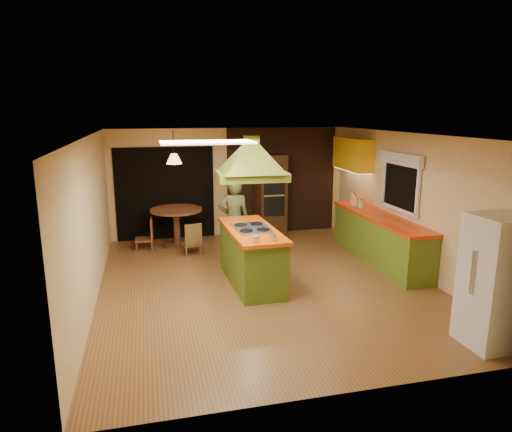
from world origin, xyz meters
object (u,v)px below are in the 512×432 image
object	(u,v)px
canister_large	(354,199)
kitchen_island	(252,256)
man	(234,219)
wall_oven	(271,195)
refrigerator	(497,281)
dining_table	(177,220)

from	to	relation	value
canister_large	kitchen_island	bearing A→B (deg)	-148.13
man	wall_oven	size ratio (longest dim) A/B	0.85
canister_large	wall_oven	bearing A→B (deg)	139.66
kitchen_island	refrigerator	bearing A→B (deg)	-50.16
man	dining_table	bearing A→B (deg)	-45.01
man	refrigerator	distance (m)	4.78
refrigerator	wall_oven	bearing A→B (deg)	102.18
wall_oven	canister_large	xyz separation A→B (m)	(1.50, -1.27, 0.08)
dining_table	canister_large	size ratio (longest dim) A/B	4.99
man	dining_table	world-z (taller)	man
man	dining_table	xyz separation A→B (m)	(-1.03, 1.22, -0.23)
kitchen_island	refrigerator	distance (m)	3.70
refrigerator	dining_table	bearing A→B (deg)	122.76
man	canister_large	distance (m)	2.71
refrigerator	canister_large	world-z (taller)	refrigerator
kitchen_island	canister_large	distance (m)	3.14
wall_oven	canister_large	distance (m)	1.97
dining_table	canister_large	world-z (taller)	canister_large
kitchen_island	refrigerator	world-z (taller)	refrigerator
dining_table	man	bearing A→B (deg)	-49.87
kitchen_island	wall_oven	world-z (taller)	wall_oven
wall_oven	dining_table	size ratio (longest dim) A/B	1.72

